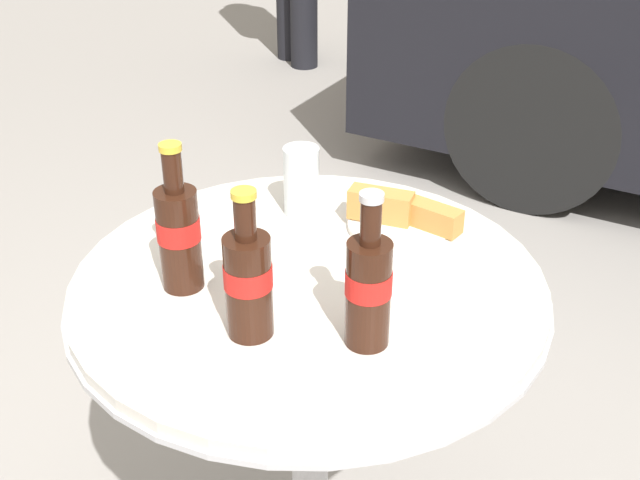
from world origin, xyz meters
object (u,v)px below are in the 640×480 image
cola_bottle_left (368,287)px  drinking_glass (301,184)px  bistro_table (309,364)px  cola_bottle_center (247,279)px  lunch_plate_near (404,218)px  cola_bottle_right (179,233)px

cola_bottle_left → drinking_glass: size_ratio=1.84×
bistro_table → cola_bottle_center: size_ratio=3.38×
cola_bottle_center → drinking_glass: 0.37m
cola_bottle_left → cola_bottle_center: 0.17m
bistro_table → lunch_plate_near: bearing=72.9°
cola_bottle_right → cola_bottle_left: bearing=1.9°
cola_bottle_right → lunch_plate_near: cola_bottle_right is taller
bistro_table → cola_bottle_right: bearing=-144.2°
cola_bottle_left → drinking_glass: (-0.28, 0.29, -0.03)m
cola_bottle_right → cola_bottle_center: cola_bottle_right is taller
cola_bottle_right → lunch_plate_near: size_ratio=1.16×
cola_bottle_right → drinking_glass: (0.04, 0.30, -0.04)m
bistro_table → lunch_plate_near: (0.07, 0.22, 0.20)m
drinking_glass → bistro_table: bearing=-56.9°
cola_bottle_center → cola_bottle_left: bearing=21.4°
cola_bottle_left → cola_bottle_right: bearing=-178.1°
bistro_table → cola_bottle_left: 0.33m
cola_bottle_left → lunch_plate_near: size_ratio=1.13×
cola_bottle_right → drinking_glass: 0.31m
cola_bottle_center → lunch_plate_near: cola_bottle_center is taller
bistro_table → cola_bottle_left: bearing=-33.9°
bistro_table → cola_bottle_left: size_ratio=3.28×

